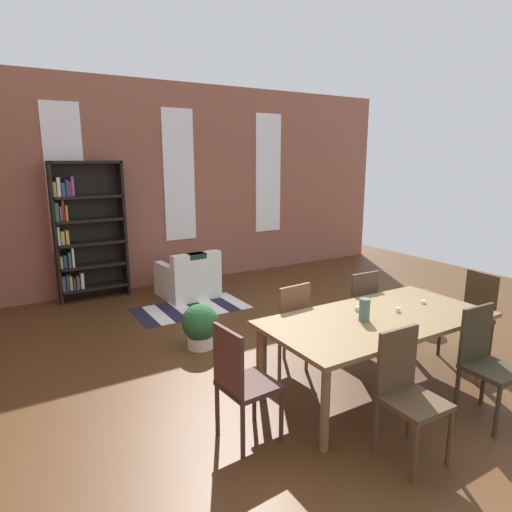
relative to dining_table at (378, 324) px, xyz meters
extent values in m
plane|color=#4B2D16|center=(-0.08, 0.52, -0.67)|extent=(10.47, 10.47, 0.00)
cube|color=#925443|center=(-0.08, 4.61, 1.02)|extent=(8.74, 0.12, 3.39)
cube|color=white|center=(-1.88, 4.54, 1.19)|extent=(0.55, 0.02, 2.20)
cube|color=white|center=(-0.08, 4.54, 1.19)|extent=(0.55, 0.02, 2.20)
cube|color=white|center=(1.73, 4.54, 1.19)|extent=(0.55, 0.02, 2.20)
cube|color=brown|center=(0.00, 0.00, 0.05)|extent=(2.14, 1.06, 0.04)
cylinder|color=brown|center=(-0.97, -0.43, -0.32)|extent=(0.07, 0.07, 0.70)
cylinder|color=brown|center=(0.97, -0.43, -0.32)|extent=(0.07, 0.07, 0.70)
cylinder|color=brown|center=(-0.97, 0.43, -0.32)|extent=(0.07, 0.07, 0.70)
cylinder|color=brown|center=(0.97, 0.43, -0.32)|extent=(0.07, 0.07, 0.70)
cylinder|color=#4C7266|center=(-0.18, 0.00, 0.17)|extent=(0.10, 0.10, 0.20)
cylinder|color=silver|center=(0.26, 0.00, 0.09)|extent=(0.04, 0.04, 0.04)
cylinder|color=silver|center=(0.67, 0.04, 0.08)|extent=(0.04, 0.04, 0.03)
cylinder|color=silver|center=(-0.05, 0.22, 0.09)|extent=(0.04, 0.04, 0.04)
cube|color=brown|center=(-0.48, 0.83, -0.22)|extent=(0.43, 0.43, 0.04)
cube|color=brown|center=(-0.47, 0.65, 0.03)|extent=(0.38, 0.06, 0.50)
cylinder|color=brown|center=(-0.32, 1.03, -0.46)|extent=(0.04, 0.04, 0.43)
cylinder|color=brown|center=(-0.68, 1.00, -0.46)|extent=(0.04, 0.04, 0.43)
cylinder|color=brown|center=(-0.29, 0.67, -0.46)|extent=(0.04, 0.04, 0.43)
cylinder|color=brown|center=(-0.65, 0.64, -0.46)|extent=(0.04, 0.04, 0.43)
cube|color=#412823|center=(-1.37, 0.00, -0.22)|extent=(0.43, 0.43, 0.04)
cube|color=#412823|center=(-1.55, -0.01, 0.03)|extent=(0.06, 0.38, 0.50)
cylinder|color=#412823|center=(-1.18, -0.17, -0.46)|extent=(0.04, 0.04, 0.43)
cylinder|color=#412823|center=(-1.20, 0.19, -0.46)|extent=(0.04, 0.04, 0.43)
cylinder|color=#412823|center=(-1.53, -0.19, -0.46)|extent=(0.04, 0.04, 0.43)
cylinder|color=#412823|center=(-1.56, 0.17, -0.46)|extent=(0.04, 0.04, 0.43)
cube|color=#302B1C|center=(0.48, -0.83, -0.22)|extent=(0.41, 0.41, 0.04)
cube|color=#302B1C|center=(0.49, -0.65, 0.03)|extent=(0.38, 0.04, 0.50)
cylinder|color=#302B1C|center=(0.29, -1.01, -0.46)|extent=(0.04, 0.04, 0.43)
cylinder|color=#302B1C|center=(0.31, -0.65, -0.46)|extent=(0.04, 0.04, 0.43)
cylinder|color=#302B1C|center=(0.67, -0.66, -0.46)|extent=(0.04, 0.04, 0.43)
cube|color=#473522|center=(-0.48, -0.83, -0.22)|extent=(0.41, 0.41, 0.04)
cube|color=#473522|center=(-0.48, -0.65, 0.03)|extent=(0.38, 0.04, 0.50)
cylinder|color=#473522|center=(-0.67, -1.01, -0.46)|extent=(0.04, 0.04, 0.43)
cylinder|color=#473522|center=(-0.31, -1.02, -0.46)|extent=(0.04, 0.04, 0.43)
cylinder|color=#473522|center=(-0.66, -0.65, -0.46)|extent=(0.04, 0.04, 0.43)
cylinder|color=#473522|center=(-0.30, -0.66, -0.46)|extent=(0.04, 0.04, 0.43)
cube|color=#362817|center=(1.37, 0.00, -0.22)|extent=(0.43, 0.43, 0.04)
cube|color=#362817|center=(1.55, -0.02, 0.03)|extent=(0.06, 0.38, 0.50)
cylinder|color=#362817|center=(1.21, 0.20, -0.46)|extent=(0.04, 0.04, 0.43)
cylinder|color=#362817|center=(1.17, -0.16, -0.46)|extent=(0.04, 0.04, 0.43)
cylinder|color=#362817|center=(1.56, 0.16, -0.46)|extent=(0.04, 0.04, 0.43)
cylinder|color=#362817|center=(1.53, -0.20, -0.46)|extent=(0.04, 0.04, 0.43)
cube|color=#423527|center=(0.48, 0.83, -0.22)|extent=(0.41, 0.41, 0.04)
cube|color=#423527|center=(0.48, 0.65, 0.03)|extent=(0.38, 0.04, 0.50)
cylinder|color=#423527|center=(0.67, 1.01, -0.46)|extent=(0.04, 0.04, 0.43)
cylinder|color=#423527|center=(0.31, 1.02, -0.46)|extent=(0.04, 0.04, 0.43)
cylinder|color=#423527|center=(0.66, 0.65, -0.46)|extent=(0.04, 0.04, 0.43)
cylinder|color=#423527|center=(0.30, 0.66, -0.46)|extent=(0.04, 0.04, 0.43)
cube|color=black|center=(-2.13, 4.36, 0.39)|extent=(0.04, 0.29, 2.12)
cube|color=black|center=(-1.12, 4.36, 0.39)|extent=(0.04, 0.29, 2.12)
cube|color=black|center=(-1.63, 4.49, 0.39)|extent=(1.04, 0.01, 2.12)
cube|color=black|center=(-1.63, 4.36, -0.50)|extent=(1.00, 0.29, 0.04)
cube|color=#4C4C51|center=(-2.08, 4.36, -0.36)|extent=(0.05, 0.24, 0.23)
cube|color=#284C8C|center=(-2.02, 4.36, -0.36)|extent=(0.03, 0.16, 0.24)
cube|color=gold|center=(-1.98, 4.36, -0.37)|extent=(0.04, 0.19, 0.22)
cube|color=#4C4C51|center=(-1.93, 4.36, -0.39)|extent=(0.03, 0.16, 0.17)
cube|color=#4C4C51|center=(-1.88, 4.36, -0.38)|extent=(0.05, 0.20, 0.20)
cube|color=white|center=(-1.82, 4.36, -0.36)|extent=(0.04, 0.20, 0.24)
cube|color=black|center=(-1.63, 4.36, -0.14)|extent=(1.00, 0.29, 0.04)
cube|color=gold|center=(-2.09, 4.36, -0.04)|extent=(0.04, 0.18, 0.18)
cube|color=#284C8C|center=(-2.03, 4.36, -0.03)|extent=(0.05, 0.15, 0.19)
cube|color=#33724C|center=(-1.97, 4.36, -0.01)|extent=(0.03, 0.21, 0.23)
cube|color=white|center=(-1.92, 4.36, 0.02)|extent=(0.03, 0.22, 0.29)
cube|color=black|center=(-1.63, 4.36, 0.21)|extent=(1.00, 0.29, 0.04)
cube|color=white|center=(-2.09, 4.36, 0.37)|extent=(0.04, 0.21, 0.27)
cube|color=gold|center=(-2.03, 4.36, 0.33)|extent=(0.05, 0.15, 0.20)
cube|color=gold|center=(-1.97, 4.36, 0.33)|extent=(0.04, 0.17, 0.21)
cube|color=black|center=(-1.63, 4.36, 0.56)|extent=(1.00, 0.29, 0.04)
cube|color=#33724C|center=(-2.08, 4.36, 0.72)|extent=(0.05, 0.24, 0.27)
cube|color=#8C4C8C|center=(-2.03, 4.36, 0.69)|extent=(0.03, 0.20, 0.21)
cube|color=#B22D28|center=(-1.99, 4.36, 0.73)|extent=(0.03, 0.15, 0.30)
cube|color=orange|center=(-1.95, 4.36, 0.70)|extent=(0.03, 0.22, 0.22)
cube|color=black|center=(-1.63, 4.36, 0.92)|extent=(1.00, 0.29, 0.04)
cube|color=gold|center=(-2.08, 4.36, 1.04)|extent=(0.05, 0.19, 0.22)
cube|color=white|center=(-2.03, 4.36, 1.07)|extent=(0.05, 0.22, 0.28)
cube|color=#284C8C|center=(-1.97, 4.36, 1.04)|extent=(0.05, 0.24, 0.20)
cube|color=#284C8C|center=(-1.92, 4.36, 1.06)|extent=(0.03, 0.23, 0.24)
cube|color=#B22D28|center=(-1.88, 4.36, 1.04)|extent=(0.04, 0.16, 0.21)
cube|color=#8C4C8C|center=(-1.83, 4.36, 1.08)|extent=(0.04, 0.16, 0.29)
cube|color=black|center=(-1.63, 4.36, 1.43)|extent=(1.00, 0.29, 0.04)
cube|color=white|center=(-0.34, 3.70, -0.47)|extent=(0.86, 0.86, 0.40)
cube|color=white|center=(-0.31, 3.38, -0.10)|extent=(0.81, 0.22, 0.35)
cube|color=white|center=(0.00, 3.72, -0.20)|extent=(0.17, 0.73, 0.15)
cube|color=white|center=(-0.68, 3.67, -0.20)|extent=(0.17, 0.73, 0.15)
cube|color=#19382D|center=(-0.31, 3.38, 0.04)|extent=(0.29, 0.19, 0.08)
cylinder|color=silver|center=(-0.99, 1.76, -0.60)|extent=(0.30, 0.30, 0.14)
sphere|color=#235B2D|center=(-0.99, 1.76, -0.36)|extent=(0.42, 0.42, 0.42)
cylinder|color=#333338|center=(1.76, 0.88, -0.56)|extent=(0.22, 0.22, 0.22)
sphere|color=#2D6B33|center=(1.76, 0.88, -0.33)|extent=(0.32, 0.32, 0.32)
cube|color=#1E1E33|center=(-1.25, 3.09, -0.67)|extent=(0.20, 0.87, 0.01)
cube|color=white|center=(-1.05, 3.09, -0.67)|extent=(0.20, 0.87, 0.01)
cube|color=#1E1E33|center=(-0.85, 3.09, -0.67)|extent=(0.20, 0.87, 0.01)
cube|color=white|center=(-0.65, 3.09, -0.67)|extent=(0.20, 0.87, 0.01)
cube|color=#1E1E33|center=(-0.44, 3.09, -0.67)|extent=(0.20, 0.87, 0.01)
cube|color=white|center=(-0.24, 3.09, -0.67)|extent=(0.20, 0.87, 0.01)
cube|color=#1E1E33|center=(-0.04, 3.09, -0.67)|extent=(0.20, 0.87, 0.01)
cube|color=white|center=(0.16, 3.09, -0.67)|extent=(0.20, 0.87, 0.01)
camera|label=1|loc=(-2.94, -2.70, 1.49)|focal=31.17mm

